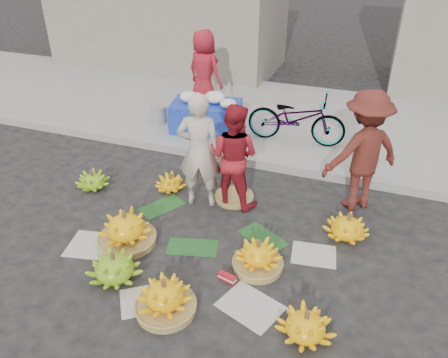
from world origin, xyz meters
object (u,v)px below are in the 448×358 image
(banana_bunch_0, at_px, (126,229))
(banana_bunch_4, at_px, (258,257))
(flower_table, at_px, (207,114))
(bicycle, at_px, (296,118))
(vendor_cream, at_px, (199,151))

(banana_bunch_0, relative_size, banana_bunch_4, 1.24)
(flower_table, bearing_deg, bicycle, -8.47)
(banana_bunch_0, xyz_separation_m, banana_bunch_4, (1.74, 0.13, -0.04))
(banana_bunch_0, bearing_deg, vendor_cream, 66.59)
(banana_bunch_4, relative_size, vendor_cream, 0.37)
(bicycle, bearing_deg, banana_bunch_0, 155.53)
(vendor_cream, distance_m, bicycle, 2.48)
(vendor_cream, xyz_separation_m, flower_table, (-0.81, 2.24, -0.42))
(banana_bunch_0, height_order, banana_bunch_4, banana_bunch_0)
(banana_bunch_0, relative_size, bicycle, 0.44)
(flower_table, bearing_deg, banana_bunch_0, -95.43)
(banana_bunch_0, bearing_deg, banana_bunch_4, 4.12)
(banana_bunch_0, relative_size, vendor_cream, 0.45)
(vendor_cream, distance_m, flower_table, 2.42)
(banana_bunch_0, xyz_separation_m, bicycle, (1.44, 3.51, 0.37))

